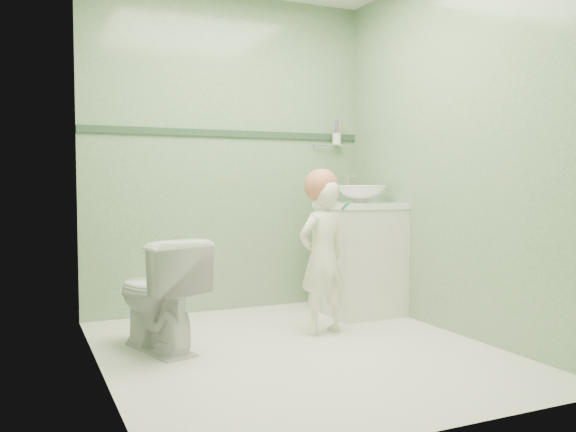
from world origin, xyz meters
name	(u,v)px	position (x,y,z in m)	size (l,w,h in m)	color
ground	(299,351)	(0.00, 0.00, 0.00)	(2.50, 2.50, 0.00)	silver
room_shell	(299,144)	(0.00, 0.00, 1.20)	(2.50, 2.54, 2.40)	gray
trim_stripe	(229,134)	(0.00, 1.24, 1.35)	(2.20, 0.02, 0.05)	#2B452F
vanity	(360,260)	(0.84, 0.70, 0.40)	(0.52, 0.50, 0.80)	silver
counter	(361,205)	(0.84, 0.70, 0.81)	(0.54, 0.52, 0.04)	white
basin	(361,194)	(0.84, 0.70, 0.89)	(0.37, 0.37, 0.13)	white
faucet	(348,183)	(0.84, 0.89, 0.97)	(0.03, 0.13, 0.18)	silver
cup_holder	(336,139)	(0.89, 1.18, 1.33)	(0.26, 0.07, 0.21)	silver
toilet	(158,294)	(-0.74, 0.35, 0.33)	(0.37, 0.65, 0.66)	white
toddler	(323,257)	(0.31, 0.30, 0.50)	(0.36, 0.24, 0.99)	white
hair_cap	(321,186)	(0.31, 0.33, 0.96)	(0.22, 0.22, 0.22)	#BE6D4C
teal_toothbrush	(344,205)	(0.41, 0.19, 0.84)	(0.11, 0.14, 0.08)	#139082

